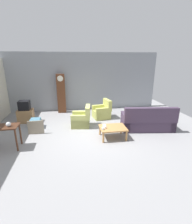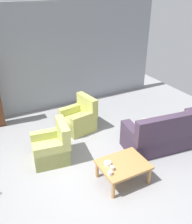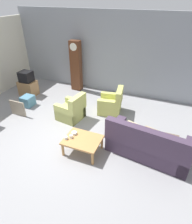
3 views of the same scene
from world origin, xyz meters
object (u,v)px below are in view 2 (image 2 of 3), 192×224
at_px(armchair_olive_far, 79,119).
at_px(coffee_table_wood, 123,166).
at_px(couch_floral, 168,134).
at_px(cup_blue_rimmed, 110,173).
at_px(cup_white_porcelain, 112,168).
at_px(bowl_white_stacked, 108,163).
at_px(armchair_olive_near, 52,148).

bearing_deg(armchair_olive_far, coffee_table_wood, -91.07).
distance_m(couch_floral, cup_blue_rimmed, 2.12).
bearing_deg(cup_white_porcelain, cup_blue_rimmed, -135.71).
bearing_deg(cup_blue_rimmed, bowl_white_stacked, 69.43).
bearing_deg(armchair_olive_far, couch_floral, -48.08).
distance_m(armchair_olive_far, coffee_table_wood, 2.25).
xyz_separation_m(couch_floral, bowl_white_stacked, (-1.92, -0.38, 0.10)).
xyz_separation_m(couch_floral, coffee_table_wood, (-1.62, -0.49, 0.01)).
height_order(coffee_table_wood, bowl_white_stacked, bowl_white_stacked).
distance_m(armchair_olive_far, cup_blue_rimmed, 2.45).
bearing_deg(coffee_table_wood, armchair_olive_near, 128.63).
relative_size(couch_floral, armchair_olive_far, 2.39).
relative_size(armchair_olive_far, bowl_white_stacked, 6.52).
bearing_deg(couch_floral, cup_blue_rimmed, -162.18).
height_order(cup_blue_rimmed, bowl_white_stacked, cup_blue_rimmed).
xyz_separation_m(couch_floral, cup_blue_rimmed, (-2.02, -0.65, 0.11)).
height_order(coffee_table_wood, cup_white_porcelain, cup_white_porcelain).
height_order(armchair_olive_near, cup_blue_rimmed, armchair_olive_near).
bearing_deg(cup_white_porcelain, couch_floral, 16.04).
bearing_deg(bowl_white_stacked, armchair_olive_far, 80.85).
bearing_deg(coffee_table_wood, armchair_olive_far, 88.93).
bearing_deg(bowl_white_stacked, cup_white_porcelain, -90.23).
bearing_deg(bowl_white_stacked, couch_floral, 11.27).
distance_m(armchair_olive_near, bowl_white_stacked, 1.43).
bearing_deg(cup_white_porcelain, bowl_white_stacked, 89.77).
bearing_deg(bowl_white_stacked, cup_blue_rimmed, -110.57).
bearing_deg(couch_floral, armchair_olive_near, 162.88).
relative_size(armchair_olive_near, cup_blue_rimmed, 10.64).
height_order(couch_floral, armchair_olive_far, couch_floral).
bearing_deg(cup_blue_rimmed, coffee_table_wood, 20.96).
relative_size(armchair_olive_far, cup_blue_rimmed, 10.64).
distance_m(armchair_olive_near, cup_white_porcelain, 1.57).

